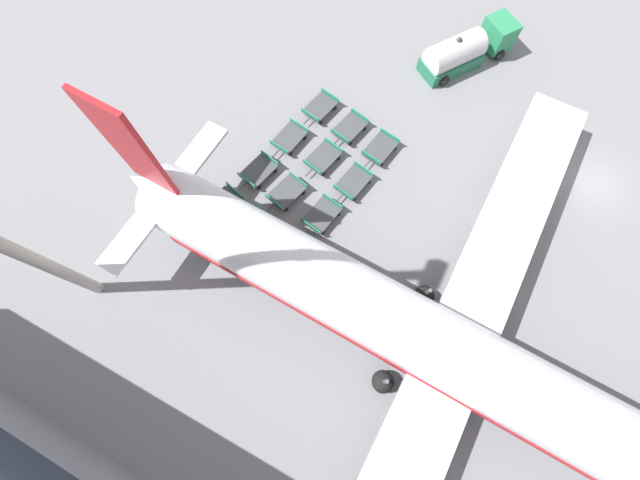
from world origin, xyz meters
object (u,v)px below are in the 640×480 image
baggage_dolly_row_mid_b_col_b (353,182)px  baggage_dolly_row_mid_b_col_c (322,215)px  baggage_dolly_row_near_col_d (222,203)px  baggage_dolly_row_mid_a_col_a (350,128)px  baggage_dolly_row_mid_a_col_b (323,158)px  fuel_tanker_secondary (463,51)px  baggage_dolly_row_mid_a_col_d (253,226)px  baggage_dolly_row_near_col_a (320,107)px  baggage_dolly_row_near_col_b (289,138)px  airplane (476,367)px  baggage_dolly_row_mid_b_col_a (380,149)px  baggage_dolly_row_mid_b_col_d (285,254)px  baggage_dolly_row_mid_a_col_c (287,193)px  baggage_dolly_row_near_col_c (259,171)px

baggage_dolly_row_mid_b_col_b → baggage_dolly_row_mid_b_col_c: bearing=-13.9°
baggage_dolly_row_near_col_d → baggage_dolly_row_mid_a_col_a: bearing=151.9°
baggage_dolly_row_mid_a_col_a → baggage_dolly_row_mid_a_col_b: size_ratio=1.00×
fuel_tanker_secondary → baggage_dolly_row_mid_a_col_d: bearing=-20.1°
baggage_dolly_row_near_col_a → baggage_dolly_row_mid_b_col_c: 9.05m
baggage_dolly_row_near_col_b → baggage_dolly_row_mid_b_col_b: size_ratio=1.00×
airplane → baggage_dolly_row_mid_b_col_a: airplane is taller
baggage_dolly_row_mid_b_col_b → baggage_dolly_row_mid_b_col_d: same height
airplane → baggage_dolly_row_mid_a_col_c: (-5.59, -14.88, -2.56)m
baggage_dolly_row_near_col_d → baggage_dolly_row_mid_a_col_a: same height
baggage_dolly_row_near_col_b → baggage_dolly_row_near_col_d: size_ratio=0.99×
baggage_dolly_row_near_col_d → baggage_dolly_row_mid_a_col_c: size_ratio=1.00×
baggage_dolly_row_mid_b_col_d → baggage_dolly_row_mid_b_col_c: bearing=166.1°
baggage_dolly_row_near_col_b → baggage_dolly_row_near_col_d: 6.99m
baggage_dolly_row_mid_a_col_a → baggage_dolly_row_mid_a_col_d: 10.48m
airplane → baggage_dolly_row_mid_a_col_a: airplane is taller
baggage_dolly_row_near_col_a → baggage_dolly_row_mid_a_col_c: bearing=9.3°
baggage_dolly_row_mid_a_col_a → baggage_dolly_row_mid_b_col_c: bearing=10.8°
airplane → baggage_dolly_row_mid_a_col_b: size_ratio=14.51×
baggage_dolly_row_mid_a_col_a → baggage_dolly_row_mid_b_col_d: bearing=2.6°
baggage_dolly_row_near_col_b → baggage_dolly_row_near_col_a: bearing=167.8°
baggage_dolly_row_mid_b_col_a → baggage_dolly_row_mid_b_col_b: same height
airplane → fuel_tanker_secondary: 24.15m
baggage_dolly_row_near_col_c → baggage_dolly_row_mid_b_col_a: size_ratio=1.00×
baggage_dolly_row_near_col_d → baggage_dolly_row_near_col_c: bearing=164.4°
baggage_dolly_row_near_col_c → baggage_dolly_row_mid_b_col_c: (1.03, 5.61, 0.00)m
baggage_dolly_row_mid_a_col_a → baggage_dolly_row_near_col_a: bearing=-103.2°
baggage_dolly_row_mid_a_col_b → baggage_dolly_row_mid_a_col_d: bearing=-14.4°
baggage_dolly_row_near_col_a → baggage_dolly_row_mid_b_col_d: same height
baggage_dolly_row_near_col_c → baggage_dolly_row_mid_a_col_a: size_ratio=1.00×
fuel_tanker_secondary → baggage_dolly_row_mid_b_col_d: 21.60m
baggage_dolly_row_near_col_a → baggage_dolly_row_mid_a_col_a: 2.91m
baggage_dolly_row_near_col_c → baggage_dolly_row_mid_a_col_d: size_ratio=1.00×
baggage_dolly_row_near_col_c → baggage_dolly_row_mid_b_col_d: size_ratio=1.00×
airplane → baggage_dolly_row_mid_a_col_d: (-2.30, -15.67, -2.56)m
baggage_dolly_row_mid_b_col_d → baggage_dolly_row_mid_a_col_c: bearing=-152.6°
baggage_dolly_row_near_col_d → baggage_dolly_row_mid_b_col_a: same height
baggage_dolly_row_near_col_d → baggage_dolly_row_mid_a_col_d: bearing=79.2°
airplane → baggage_dolly_row_near_col_d: size_ratio=14.49×
baggage_dolly_row_near_col_d → baggage_dolly_row_mid_a_col_c: bearing=127.9°
airplane → baggage_dolly_row_mid_b_col_a: (-11.88, -10.51, -2.56)m
baggage_dolly_row_mid_a_col_b → baggage_dolly_row_mid_a_col_c: size_ratio=1.00×
baggage_dolly_row_mid_b_col_d → baggage_dolly_row_near_col_d: bearing=-102.8°
baggage_dolly_row_near_col_a → baggage_dolly_row_near_col_d: bearing=-12.7°
baggage_dolly_row_mid_a_col_c → baggage_dolly_row_mid_a_col_d: same height
baggage_dolly_row_mid_a_col_b → baggage_dolly_row_mid_b_col_c: (4.09, 2.00, 0.00)m
fuel_tanker_secondary → baggage_dolly_row_mid_b_col_b: fuel_tanker_secondary is taller
baggage_dolly_row_mid_a_col_a → baggage_dolly_row_mid_a_col_c: size_ratio=1.00×
baggage_dolly_row_near_col_b → baggage_dolly_row_mid_a_col_a: (-2.86, 3.59, 0.00)m
baggage_dolly_row_mid_b_col_c → baggage_dolly_row_mid_a_col_b: bearing=-153.9°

